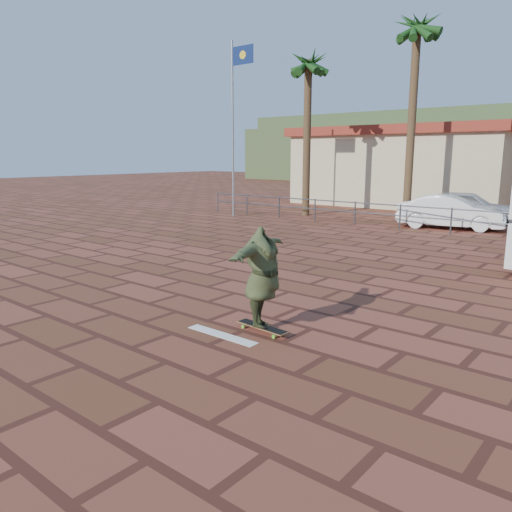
{
  "coord_description": "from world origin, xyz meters",
  "views": [
    {
      "loc": [
        6.08,
        -6.87,
        2.92
      ],
      "look_at": [
        -0.54,
        1.19,
        0.8
      ],
      "focal_mm": 35.0,
      "sensor_mm": 36.0,
      "label": 1
    }
  ],
  "objects_px": {
    "car_silver": "(467,206)",
    "car_white": "(451,212)",
    "skateboarder": "(262,277)",
    "longboard": "(262,327)"
  },
  "relations": [
    {
      "from": "longboard",
      "to": "car_white",
      "type": "bearing_deg",
      "value": 100.85
    },
    {
      "from": "skateboarder",
      "to": "car_white",
      "type": "height_order",
      "value": "skateboarder"
    },
    {
      "from": "skateboarder",
      "to": "car_white",
      "type": "bearing_deg",
      "value": -11.26
    },
    {
      "from": "longboard",
      "to": "car_white",
      "type": "height_order",
      "value": "car_white"
    },
    {
      "from": "skateboarder",
      "to": "car_white",
      "type": "relative_size",
      "value": 0.51
    },
    {
      "from": "car_silver",
      "to": "car_white",
      "type": "bearing_deg",
      "value": 169.1
    },
    {
      "from": "longboard",
      "to": "car_white",
      "type": "xyz_separation_m",
      "value": [
        -1.64,
        14.15,
        0.59
      ]
    },
    {
      "from": "longboard",
      "to": "skateboarder",
      "type": "relative_size",
      "value": 0.5
    },
    {
      "from": "car_silver",
      "to": "car_white",
      "type": "height_order",
      "value": "car_silver"
    },
    {
      "from": "car_white",
      "to": "longboard",
      "type": "bearing_deg",
      "value": 174.22
    }
  ]
}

